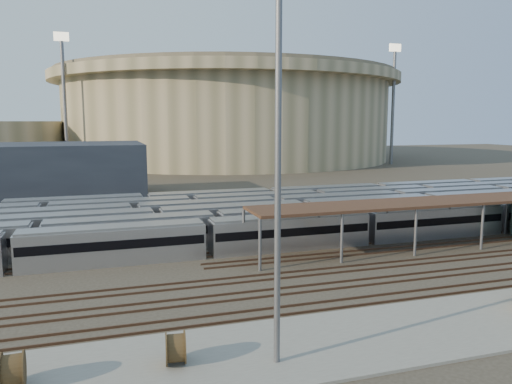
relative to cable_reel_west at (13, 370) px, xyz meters
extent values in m
plane|color=#383026|center=(26.97, 14.90, -1.17)|extent=(420.00, 420.00, 0.00)
cube|color=gray|center=(21.97, -0.10, -1.07)|extent=(50.00, 9.00, 0.20)
cube|color=silver|center=(34.13, 22.90, 0.63)|extent=(112.00, 2.90, 3.60)
cube|color=silver|center=(36.11, 27.10, 0.63)|extent=(112.00, 2.90, 3.60)
cube|color=silver|center=(29.96, 31.30, 0.63)|extent=(112.00, 2.90, 3.60)
cube|color=silver|center=(27.75, 35.50, 0.63)|extent=(112.00, 2.90, 3.60)
cube|color=silver|center=(35.72, 39.70, 0.63)|extent=(112.00, 2.90, 3.60)
cube|color=silver|center=(29.85, 43.90, 0.63)|extent=(112.00, 2.90, 3.60)
cylinder|color=slate|center=(18.97, 16.20, 1.33)|extent=(0.30, 0.30, 5.00)
cylinder|color=slate|center=(18.97, 21.60, 1.33)|extent=(0.30, 0.30, 5.00)
cylinder|color=slate|center=(27.54, 16.20, 1.33)|extent=(0.30, 0.30, 5.00)
cylinder|color=slate|center=(27.54, 21.60, 1.33)|extent=(0.30, 0.30, 5.00)
cylinder|color=slate|center=(36.12, 16.20, 1.33)|extent=(0.30, 0.30, 5.00)
cylinder|color=slate|center=(36.12, 21.60, 1.33)|extent=(0.30, 0.30, 5.00)
cylinder|color=slate|center=(44.69, 16.20, 1.33)|extent=(0.30, 0.30, 5.00)
cylinder|color=slate|center=(44.69, 21.60, 1.33)|extent=(0.30, 0.30, 5.00)
cylinder|color=slate|center=(53.26, 21.60, 1.33)|extent=(0.30, 0.30, 5.00)
cube|color=#362316|center=(48.97, 18.90, 3.98)|extent=(60.00, 6.00, 0.30)
cube|color=#4C3323|center=(26.97, 13.15, -1.08)|extent=(170.00, 0.12, 0.18)
cube|color=#4C3323|center=(26.97, 14.65, -1.08)|extent=(170.00, 0.12, 0.18)
cube|color=#4C3323|center=(26.97, 9.15, -1.08)|extent=(170.00, 0.12, 0.18)
cube|color=#4C3323|center=(26.97, 10.65, -1.08)|extent=(170.00, 0.12, 0.18)
cube|color=#4C3323|center=(26.97, 5.15, -1.08)|extent=(170.00, 0.12, 0.18)
cube|color=#4C3323|center=(26.97, 6.65, -1.08)|extent=(170.00, 0.12, 0.18)
cylinder|color=tan|center=(51.97, 154.90, 12.83)|extent=(116.00, 116.00, 28.00)
cylinder|color=tan|center=(51.97, 154.90, 28.33)|extent=(124.00, 124.00, 3.00)
cylinder|color=brown|center=(51.97, 154.90, 30.58)|extent=(120.00, 120.00, 1.50)
cube|color=#1E232D|center=(-8.03, 69.90, 3.83)|extent=(42.00, 20.00, 10.00)
cylinder|color=slate|center=(-3.03, 124.90, 16.83)|extent=(1.00, 1.00, 36.00)
cube|color=#FFF2CC|center=(-3.03, 124.90, 36.03)|extent=(4.00, 0.60, 2.40)
cylinder|color=slate|center=(96.97, 114.90, 16.83)|extent=(1.00, 1.00, 36.00)
cube|color=#FFF2CC|center=(96.97, 114.90, 36.03)|extent=(4.00, 0.60, 2.40)
cylinder|color=slate|center=(16.97, 174.90, 16.83)|extent=(1.00, 1.00, 36.00)
cube|color=#FFF2CC|center=(16.97, 174.90, 36.03)|extent=(4.00, 0.60, 2.40)
cylinder|color=#4F381F|center=(0.00, 0.00, 0.00)|extent=(1.17, 1.99, 1.94)
cylinder|color=#4F381F|center=(8.50, -0.06, -0.01)|extent=(1.28, 2.03, 1.91)
cylinder|color=slate|center=(14.12, -1.58, 9.98)|extent=(0.36, 0.36, 21.89)
camera|label=1|loc=(4.61, -27.20, 12.88)|focal=35.00mm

